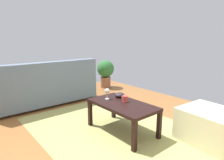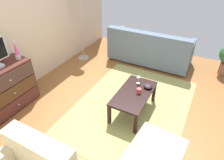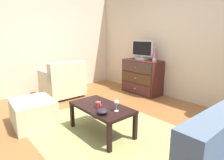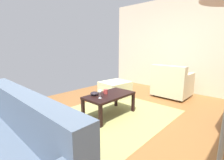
{
  "view_description": "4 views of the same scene",
  "coord_description": "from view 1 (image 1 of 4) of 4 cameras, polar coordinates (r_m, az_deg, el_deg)",
  "views": [
    {
      "loc": [
        -1.75,
        1.46,
        1.28
      ],
      "look_at": [
        0.22,
        -0.19,
        0.73
      ],
      "focal_mm": 31.25,
      "sensor_mm": 36.0,
      "label": 1
    },
    {
      "loc": [
        -2.37,
        -1.15,
        2.41
      ],
      "look_at": [
        -0.13,
        0.04,
        0.7
      ],
      "focal_mm": 31.29,
      "sensor_mm": 36.0,
      "label": 2
    },
    {
      "loc": [
        2.14,
        -1.82,
        1.39
      ],
      "look_at": [
        0.16,
        -0.12,
        0.79
      ],
      "focal_mm": 30.52,
      "sensor_mm": 36.0,
      "label": 3
    },
    {
      "loc": [
        2.21,
        1.77,
        1.3
      ],
      "look_at": [
        0.01,
        -0.27,
        0.68
      ],
      "focal_mm": 26.12,
      "sensor_mm": 36.0,
      "label": 4
    }
  ],
  "objects": [
    {
      "name": "area_rug",
      "position": [
        2.87,
        0.44,
        -14.29
      ],
      "size": [
        2.6,
        1.9,
        0.01
      ],
      "primitive_type": "cube",
      "color": "#9D9D59",
      "rests_on": "ground_plane"
    },
    {
      "name": "potted_plant",
      "position": [
        5.1,
        -1.9,
        2.61
      ],
      "size": [
        0.44,
        0.44,
        0.72
      ],
      "color": "brown",
      "rests_on": "ground_plane"
    },
    {
      "name": "bowl_decorative",
      "position": [
        2.92,
        2.26,
        -4.39
      ],
      "size": [
        0.15,
        0.15,
        0.07
      ],
      "primitive_type": "ellipsoid",
      "color": "#261F26",
      "rests_on": "coffee_table"
    },
    {
      "name": "coffee_table",
      "position": [
        2.68,
        3.02,
        -7.87
      ],
      "size": [
        0.96,
        0.52,
        0.41
      ],
      "color": "black",
      "rests_on": "ground_plane"
    },
    {
      "name": "couch_large",
      "position": [
        4.06,
        -19.23,
        -1.91
      ],
      "size": [
        0.85,
        1.97,
        0.86
      ],
      "color": "#332319",
      "rests_on": "ground_plane"
    },
    {
      "name": "ottoman",
      "position": [
        2.78,
        27.06,
        -11.99
      ],
      "size": [
        0.75,
        0.66,
        0.41
      ],
      "primitive_type": "cube",
      "rotation": [
        0.0,
        0.0,
        -0.08
      ],
      "color": "beige",
      "rests_on": "ground_plane"
    },
    {
      "name": "mug",
      "position": [
        2.72,
        3.79,
        -5.48
      ],
      "size": [
        0.11,
        0.08,
        0.08
      ],
      "color": "#B9413F",
      "rests_on": "coffee_table"
    },
    {
      "name": "ground_plane",
      "position": [
        2.63,
        -0.08,
        -17.59
      ],
      "size": [
        5.72,
        4.57,
        0.05
      ],
      "primitive_type": "cube",
      "color": "#905C2F"
    },
    {
      "name": "wine_glass",
      "position": [
        2.81,
        -1.43,
        -3.32
      ],
      "size": [
        0.07,
        0.07,
        0.16
      ],
      "color": "silver",
      "rests_on": "coffee_table"
    }
  ]
}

